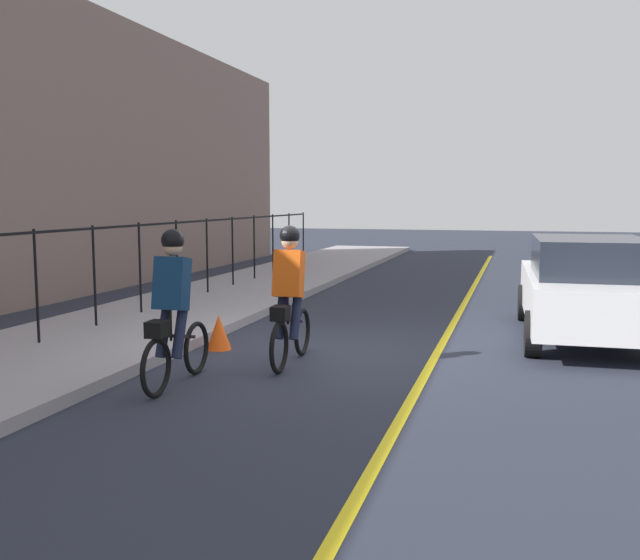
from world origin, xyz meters
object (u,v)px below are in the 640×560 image
Objects in this scene: cyclist_follow at (173,309)px; patrol_sedan at (587,287)px; cyclist_lead at (289,296)px; traffic_cone_near at (219,332)px.

patrol_sedan is at bearing -50.27° from cyclist_follow.
cyclist_lead is 1.00× the size of cyclist_follow.
cyclist_lead is at bearing 124.63° from patrol_sedan.
traffic_cone_near is (-2.24, 5.15, -0.57)m from patrol_sedan.
cyclist_follow is at bearing 129.47° from patrol_sedan.
patrol_sedan reaches higher than traffic_cone_near.
cyclist_lead is 1.66m from cyclist_follow.
cyclist_lead is at bearing -115.97° from traffic_cone_near.
patrol_sedan is (4.24, -4.80, -0.09)m from cyclist_follow.
patrol_sedan is (2.87, -3.86, -0.09)m from cyclist_lead.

